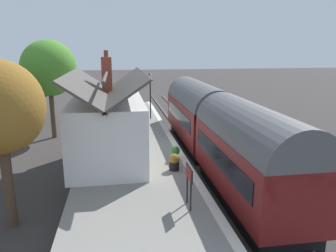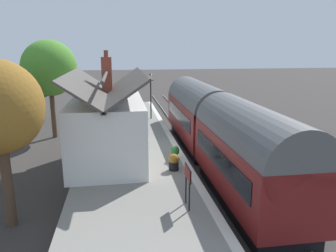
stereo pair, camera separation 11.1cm
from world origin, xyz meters
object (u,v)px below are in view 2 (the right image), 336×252
(lamp_post_platform, at_px, (151,87))
(station_building, at_px, (108,125))
(bench_near_building, at_px, (133,108))
(planter_corner_building, at_px, (134,112))
(planter_edge_near, at_px, (175,153))
(train, at_px, (216,128))
(bench_platform_end, at_px, (139,123))
(planter_by_door, at_px, (174,162))
(station_sign_board, at_px, (188,176))
(planter_edge_far, at_px, (121,114))
(tree_far_right, at_px, (38,79))
(tree_behind_building, at_px, (49,68))

(lamp_post_platform, bearing_deg, station_building, 160.63)
(bench_near_building, relative_size, planter_corner_building, 1.54)
(planter_corner_building, relative_size, planter_edge_near, 1.19)
(planter_edge_near, bearing_deg, train, -63.27)
(station_building, bearing_deg, train, -89.41)
(bench_platform_end, relative_size, planter_by_door, 1.69)
(planter_edge_near, relative_size, station_sign_board, 0.49)
(bench_near_building, distance_m, station_sign_board, 17.52)
(planter_edge_far, bearing_deg, station_sign_board, -171.98)
(planter_edge_far, bearing_deg, train, -151.78)
(bench_platform_end, bearing_deg, tree_far_right, 46.86)
(planter_edge_near, xyz_separation_m, tree_behind_building, (8.86, 7.60, 3.82))
(tree_far_right, bearing_deg, station_sign_board, -154.41)
(planter_by_door, height_order, tree_far_right, tree_far_right)
(tree_far_right, distance_m, tree_behind_building, 6.05)
(planter_edge_near, bearing_deg, bench_platform_end, 12.29)
(train, distance_m, planter_edge_near, 3.00)
(bench_near_building, height_order, bench_platform_end, same)
(tree_far_right, height_order, tree_behind_building, tree_behind_building)
(train, bearing_deg, planter_by_door, 132.59)
(lamp_post_platform, relative_size, tree_far_right, 0.66)
(train, bearing_deg, lamp_post_platform, 17.25)
(bench_platform_end, bearing_deg, planter_corner_building, 2.02)
(planter_edge_far, bearing_deg, tree_behind_building, 113.41)
(station_building, distance_m, tree_far_right, 14.68)
(lamp_post_platform, distance_m, tree_far_right, 10.39)
(planter_by_door, distance_m, tree_behind_building, 13.10)
(bench_platform_end, relative_size, tree_far_right, 0.25)
(station_sign_board, bearing_deg, planter_by_door, -1.85)
(planter_edge_near, distance_m, lamp_post_platform, 10.42)
(planter_corner_building, xyz_separation_m, station_sign_board, (-15.89, -1.19, 0.71))
(station_sign_board, xyz_separation_m, tree_far_right, (19.41, 9.30, 1.78))
(station_sign_board, bearing_deg, train, -25.21)
(station_building, height_order, station_sign_board, station_building)
(bench_near_building, bearing_deg, lamp_post_platform, -148.58)
(tree_behind_building, bearing_deg, station_sign_board, -152.60)
(lamp_post_platform, bearing_deg, planter_by_door, 179.61)
(planter_by_door, bearing_deg, station_building, 50.31)
(station_building, relative_size, bench_near_building, 5.76)
(train, bearing_deg, planter_edge_near, 116.73)
(train, xyz_separation_m, station_sign_board, (-6.29, 2.96, -0.13))
(bench_near_building, height_order, tree_behind_building, tree_behind_building)
(train, height_order, planter_corner_building, train)
(train, xyz_separation_m, lamp_post_platform, (8.90, 2.76, 1.26))
(planter_by_door, xyz_separation_m, tree_behind_building, (10.19, 7.31, 3.79))
(station_building, distance_m, planter_by_door, 4.19)
(planter_edge_far, height_order, station_sign_board, station_sign_board)
(planter_by_door, bearing_deg, planter_corner_building, 6.11)
(train, distance_m, lamp_post_platform, 9.41)
(train, height_order, station_building, station_building)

